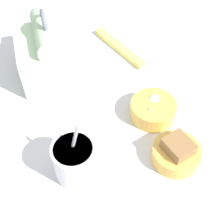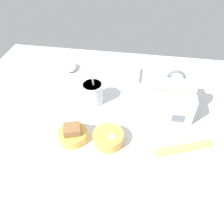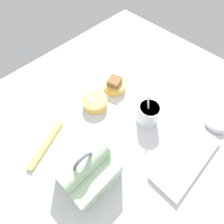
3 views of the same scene
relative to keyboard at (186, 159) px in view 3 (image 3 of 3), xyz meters
The scene contains 8 objects.
desk_surface 33.31cm from the keyboard, 76.52° to the right, with size 140.00×110.00×2.00cm.
keyboard is the anchor object (origin of this frame).
lunch_bag 36.42cm from the keyboard, 36.90° to the right, with size 17.01×16.66×19.25cm.
soup_cup 22.08cm from the keyboard, 99.38° to the right, with size 8.85×8.85×15.15cm.
bento_bowl_sandwich 43.52cm from the keyboard, 98.24° to the right, with size 10.59×10.59×6.21cm.
bento_bowl_snacks 43.03cm from the keyboard, 81.07° to the right, with size 11.01×11.01×5.02cm.
computer_mouse 20.23cm from the keyboard, behind, with size 6.36×8.49×3.30cm.
chopstick_case 53.50cm from the keyboard, 51.66° to the right, with size 20.55×10.13×1.60cm.
Camera 3 is at (25.41, 26.66, 66.95)cm, focal length 28.00 mm.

